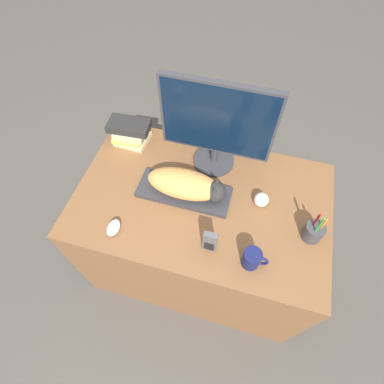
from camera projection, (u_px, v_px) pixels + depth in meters
The scene contains 11 objects.
ground_plane at pixel (183, 313), 1.87m from camera, with size 12.00×12.00×0.00m, color #4C4742.
desk at pixel (200, 233), 1.76m from camera, with size 1.23×0.77×0.76m.
keyboard at pixel (184, 192), 1.45m from camera, with size 0.45×0.17×0.02m.
cat at pixel (189, 185), 1.39m from camera, with size 0.38×0.16×0.12m.
monitor at pixel (217, 124), 1.35m from camera, with size 0.53×0.21×0.49m.
computer_mouse at pixel (114, 228), 1.34m from camera, with size 0.06×0.09×0.04m.
coffee_mug at pixel (252, 259), 1.23m from camera, with size 0.11×0.08×0.10m.
pen_cup at pixel (313, 232), 1.30m from camera, with size 0.09×0.09×0.19m.
baseball at pixel (261, 200), 1.40m from camera, with size 0.07×0.07×0.07m.
phone at pixel (210, 242), 1.25m from camera, with size 0.06×0.03×0.13m.
book_stack at pixel (131, 131), 1.61m from camera, with size 0.23×0.18×0.13m.
Camera 1 is at (0.16, -0.37, 1.98)m, focal length 28.00 mm.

